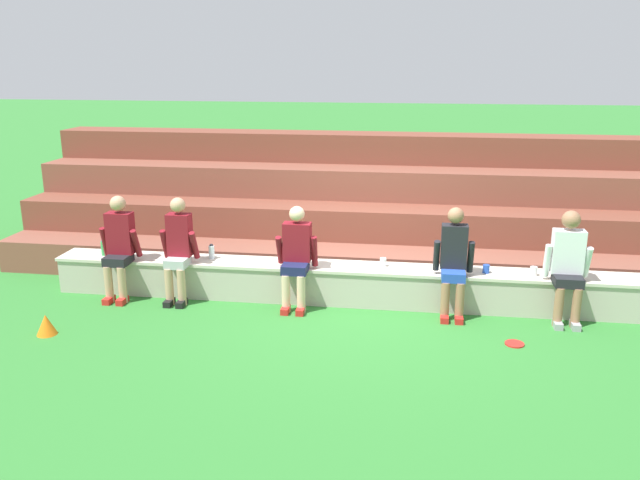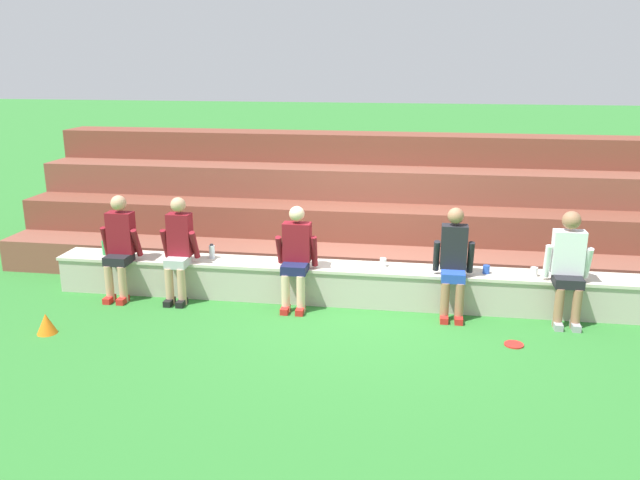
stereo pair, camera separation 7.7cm
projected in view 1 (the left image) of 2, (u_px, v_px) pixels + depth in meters
The scene contains 15 objects.
ground_plane at pixel (358, 309), 8.52m from camera, with size 80.00×80.00×0.00m, color #2D752D.
stone_seating_wall at pixel (360, 283), 8.68m from camera, with size 8.47×0.53×0.51m.
brick_bleachers at pixel (372, 212), 10.67m from camera, with size 11.21×2.84×1.94m.
person_far_left at pixel (119, 245), 8.73m from camera, with size 0.53×0.53×1.41m.
person_left_of_center at pixel (178, 248), 8.63m from camera, with size 0.49×0.52×1.41m.
person_center at pixel (296, 255), 8.42m from camera, with size 0.54×0.55×1.34m.
person_right_of_center at pixel (454, 260), 8.13m from camera, with size 0.51×0.53×1.40m.
person_far_right at pixel (568, 263), 7.94m from camera, with size 0.56×0.54×1.40m.
water_bottle_mid_right at pixel (104, 248), 9.07m from camera, with size 0.07×0.07×0.22m.
water_bottle_near_left at pixel (212, 252), 8.92m from camera, with size 0.08×0.08×0.21m.
plastic_cup_right_end at pixel (486, 269), 8.34m from camera, with size 0.09×0.09×0.11m, color blue.
plastic_cup_left_end at pixel (534, 271), 8.24m from camera, with size 0.09×0.09×0.12m, color white.
plastic_cup_middle at pixel (383, 262), 8.61m from camera, with size 0.09×0.09×0.11m, color white.
frisbee at pixel (515, 344), 7.45m from camera, with size 0.22×0.22×0.02m, color red.
sports_cone at pixel (46, 325), 7.70m from camera, with size 0.24×0.24×0.25m, color orange.
Camera 1 is at (0.66, -7.93, 3.20)m, focal length 36.23 mm.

